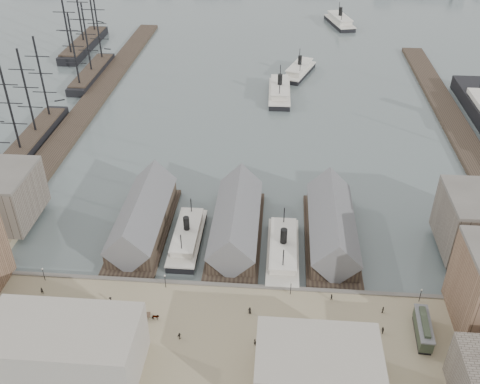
# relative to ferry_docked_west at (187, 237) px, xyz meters

# --- Properties ---
(ground) EXTENTS (900.00, 900.00, 0.00)m
(ground) POSITION_rel_ferry_docked_west_xyz_m (13.00, -12.73, -2.13)
(ground) COLOR #4B5756
(ground) RESTS_ON ground
(quay) EXTENTS (180.00, 30.00, 2.00)m
(quay) POSITION_rel_ferry_docked_west_xyz_m (13.00, -32.73, -1.13)
(quay) COLOR gray
(quay) RESTS_ON ground
(seawall) EXTENTS (180.00, 1.20, 2.30)m
(seawall) POSITION_rel_ferry_docked_west_xyz_m (13.00, -17.93, -0.98)
(seawall) COLOR #59544C
(seawall) RESTS_ON ground
(west_wharf) EXTENTS (10.00, 220.00, 1.60)m
(west_wharf) POSITION_rel_ferry_docked_west_xyz_m (-55.00, 87.27, -1.33)
(west_wharf) COLOR #2D231C
(west_wharf) RESTS_ON ground
(east_wharf) EXTENTS (10.00, 180.00, 1.60)m
(east_wharf) POSITION_rel_ferry_docked_west_xyz_m (91.00, 77.27, -1.33)
(east_wharf) COLOR #2D231C
(east_wharf) RESTS_ON ground
(ferry_shed_west) EXTENTS (14.00, 42.00, 12.60)m
(ferry_shed_west) POSITION_rel_ferry_docked_west_xyz_m (-13.00, 4.15, 2.51)
(ferry_shed_west) COLOR #2D231C
(ferry_shed_west) RESTS_ON ground
(ferry_shed_center) EXTENTS (14.00, 42.00, 12.60)m
(ferry_shed_center) POSITION_rel_ferry_docked_west_xyz_m (13.00, 4.15, 2.51)
(ferry_shed_center) COLOR #2D231C
(ferry_shed_center) RESTS_ON ground
(ferry_shed_east) EXTENTS (14.00, 42.00, 12.60)m
(ferry_shed_east) POSITION_rel_ferry_docked_west_xyz_m (39.00, 4.15, 2.51)
(ferry_shed_east) COLOR #2D231C
(ferry_shed_east) RESTS_ON ground
(street_bldg_center) EXTENTS (24.00, 16.00, 10.00)m
(street_bldg_center) POSITION_rel_ferry_docked_west_xyz_m (33.00, -44.73, 4.87)
(street_bldg_center) COLOR gray
(street_bldg_center) RESTS_ON quay
(street_bldg_west) EXTENTS (30.00, 16.00, 12.00)m
(street_bldg_west) POSITION_rel_ferry_docked_west_xyz_m (-17.00, -44.73, 5.87)
(street_bldg_west) COLOR gray
(street_bldg_west) RESTS_ON quay
(lamp_post_far_w) EXTENTS (0.44, 0.44, 3.92)m
(lamp_post_far_w) POSITION_rel_ferry_docked_west_xyz_m (-32.00, -19.73, 2.58)
(lamp_post_far_w) COLOR black
(lamp_post_far_w) RESTS_ON quay
(lamp_post_near_w) EXTENTS (0.44, 0.44, 3.92)m
(lamp_post_near_w) POSITION_rel_ferry_docked_west_xyz_m (-2.00, -19.73, 2.58)
(lamp_post_near_w) COLOR black
(lamp_post_near_w) RESTS_ON quay
(lamp_post_near_e) EXTENTS (0.44, 0.44, 3.92)m
(lamp_post_near_e) POSITION_rel_ferry_docked_west_xyz_m (28.00, -19.73, 2.58)
(lamp_post_near_e) COLOR black
(lamp_post_near_e) RESTS_ON quay
(lamp_post_far_e) EXTENTS (0.44, 0.44, 3.92)m
(lamp_post_far_e) POSITION_rel_ferry_docked_west_xyz_m (58.00, -19.73, 2.58)
(lamp_post_far_e) COLOR black
(lamp_post_far_e) RESTS_ON quay
(ferry_docked_west) EXTENTS (7.63, 25.45, 9.09)m
(ferry_docked_west) POSITION_rel_ferry_docked_west_xyz_m (0.00, 0.00, 0.00)
(ferry_docked_west) COLOR black
(ferry_docked_west) RESTS_ON ground
(ferry_docked_east) EXTENTS (8.25, 27.49, 9.82)m
(ferry_docked_east) POSITION_rel_ferry_docked_west_xyz_m (26.00, -4.06, 0.17)
(ferry_docked_east) COLOR black
(ferry_docked_east) RESTS_ON ground
(ferry_open_near) EXTENTS (9.57, 30.16, 10.71)m
(ferry_open_near) POSITION_rel_ferry_docked_west_xyz_m (23.16, 101.83, 0.38)
(ferry_open_near) COLOR black
(ferry_open_near) RESTS_ON ground
(ferry_open_mid) EXTENTS (16.58, 28.47, 9.74)m
(ferry_open_mid) POSITION_rel_ferry_docked_west_xyz_m (31.90, 128.35, 0.15)
(ferry_open_mid) COLOR black
(ferry_open_mid) RESTS_ON ground
(ferry_open_far) EXTENTS (17.14, 32.49, 11.12)m
(ferry_open_far) POSITION_rel_ferry_docked_west_xyz_m (56.68, 210.64, 0.48)
(ferry_open_far) COLOR black
(ferry_open_far) RESTS_ON ground
(sailing_ship_near) EXTENTS (8.30, 57.16, 34.11)m
(sailing_ship_near) POSITION_rel_ferry_docked_west_xyz_m (-65.01, 48.99, 0.37)
(sailing_ship_near) COLOR black
(sailing_ship_near) RESTS_ON ground
(sailing_ship_mid) EXTENTS (8.20, 47.38, 33.71)m
(sailing_ship_mid) POSITION_rel_ferry_docked_west_xyz_m (-63.93, 117.60, 0.28)
(sailing_ship_mid) COLOR black
(sailing_ship_mid) RESTS_ON ground
(sailing_ship_far) EXTENTS (9.77, 54.30, 40.18)m
(sailing_ship_far) POSITION_rel_ferry_docked_west_xyz_m (-80.70, 157.18, 0.77)
(sailing_ship_far) COLOR black
(sailing_ship_far) RESTS_ON ground
(tram) EXTENTS (3.63, 11.50, 4.04)m
(tram) POSITION_rel_ferry_docked_west_xyz_m (56.46, -30.28, 1.94)
(tram) COLOR black
(tram) RESTS_ON quay
(horse_cart_left) EXTENTS (4.83, 3.42, 1.73)m
(horse_cart_left) POSITION_rel_ferry_docked_west_xyz_m (-32.22, -28.70, 0.73)
(horse_cart_left) COLOR black
(horse_cart_left) RESTS_ON quay
(horse_cart_center) EXTENTS (4.87, 1.77, 1.48)m
(horse_cart_center) POSITION_rel_ferry_docked_west_xyz_m (-3.16, -30.14, 0.65)
(horse_cart_center) COLOR black
(horse_cart_center) RESTS_ON quay
(horse_cart_right) EXTENTS (4.62, 1.66, 1.66)m
(horse_cart_right) POSITION_rel_ferry_docked_west_xyz_m (29.19, -36.19, 0.70)
(horse_cart_right) COLOR black
(horse_cart_right) RESTS_ON quay
(pedestrian_0) EXTENTS (0.80, 0.73, 1.79)m
(pedestrian_0) POSITION_rel_ferry_docked_west_xyz_m (-30.84, -24.23, 0.76)
(pedestrian_0) COLOR black
(pedestrian_0) RESTS_ON quay
(pedestrian_1) EXTENTS (0.96, 0.97, 1.58)m
(pedestrian_1) POSITION_rel_ferry_docked_west_xyz_m (-20.93, -36.18, 0.66)
(pedestrian_1) COLOR black
(pedestrian_1) RESTS_ON quay
(pedestrian_2) EXTENTS (0.91, 1.28, 1.79)m
(pedestrian_2) POSITION_rel_ferry_docked_west_xyz_m (-13.73, -25.96, 0.76)
(pedestrian_2) COLOR black
(pedestrian_2) RESTS_ON quay
(pedestrian_3) EXTENTS (0.98, 1.01, 1.70)m
(pedestrian_3) POSITION_rel_ferry_docked_west_xyz_m (4.07, -35.21, 0.72)
(pedestrian_3) COLOR black
(pedestrian_3) RESTS_ON quay
(pedestrian_4) EXTENTS (0.98, 0.76, 1.77)m
(pedestrian_4) POSITION_rel_ferry_docked_west_xyz_m (18.76, -26.59, 0.76)
(pedestrian_4) COLOR black
(pedestrian_4) RESTS_ON quay
(pedestrian_5) EXTENTS (0.81, 0.81, 1.82)m
(pedestrian_5) POSITION_rel_ferry_docked_west_xyz_m (20.44, -35.63, 0.78)
(pedestrian_5) COLOR black
(pedestrian_5) RESTS_ON quay
(pedestrian_6) EXTENTS (0.94, 0.81, 1.65)m
(pedestrian_6) POSITION_rel_ferry_docked_west_xyz_m (37.52, -20.73, 0.70)
(pedestrian_6) COLOR black
(pedestrian_6) RESTS_ON quay
(pedestrian_7) EXTENTS (1.14, 0.85, 1.58)m
(pedestrian_7) POSITION_rel_ferry_docked_west_xyz_m (35.32, -38.07, 0.66)
(pedestrian_7) COLOR black
(pedestrian_7) RESTS_ON quay
(pedestrian_8) EXTENTS (0.75, 1.08, 1.70)m
(pedestrian_8) POSITION_rel_ferry_docked_west_xyz_m (49.03, -23.88, 0.72)
(pedestrian_8) COLOR black
(pedestrian_8) RESTS_ON quay
(pedestrian_10) EXTENTS (0.76, 0.92, 1.76)m
(pedestrian_10) POSITION_rel_ferry_docked_west_xyz_m (48.01, -30.17, 0.75)
(pedestrian_10) COLOR black
(pedestrian_10) RESTS_ON quay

